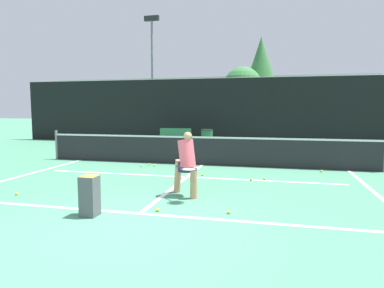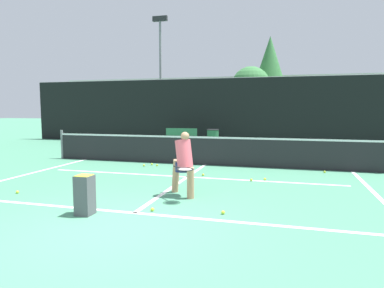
{
  "view_description": "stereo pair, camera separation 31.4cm",
  "coord_description": "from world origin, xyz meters",
  "px_view_note": "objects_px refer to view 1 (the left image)",
  "views": [
    {
      "loc": [
        2.29,
        -4.73,
        1.87
      ],
      "look_at": [
        0.23,
        3.86,
        0.95
      ],
      "focal_mm": 32.0,
      "sensor_mm": 36.0,
      "label": 1
    },
    {
      "loc": [
        2.6,
        -4.65,
        1.87
      ],
      "look_at": [
        0.23,
        3.86,
        0.95
      ],
      "focal_mm": 32.0,
      "sensor_mm": 36.0,
      "label": 2
    }
  ],
  "objects_px": {
    "player_practicing": "(186,162)",
    "parked_car": "(175,128)",
    "ball_hopper": "(90,195)",
    "courtside_bench": "(175,136)",
    "trash_bin": "(207,138)"
  },
  "relations": [
    {
      "from": "player_practicing",
      "to": "ball_hopper",
      "type": "relative_size",
      "value": 1.95
    },
    {
      "from": "player_practicing",
      "to": "parked_car",
      "type": "xyz_separation_m",
      "value": [
        -4.65,
        14.92,
        -0.15
      ]
    },
    {
      "from": "ball_hopper",
      "to": "parked_car",
      "type": "height_order",
      "value": "parked_car"
    },
    {
      "from": "trash_bin",
      "to": "courtside_bench",
      "type": "bearing_deg",
      "value": -175.37
    },
    {
      "from": "ball_hopper",
      "to": "trash_bin",
      "type": "distance_m",
      "value": 11.49
    },
    {
      "from": "courtside_bench",
      "to": "parked_car",
      "type": "bearing_deg",
      "value": 102.93
    },
    {
      "from": "courtside_bench",
      "to": "trash_bin",
      "type": "height_order",
      "value": "courtside_bench"
    },
    {
      "from": "player_practicing",
      "to": "parked_car",
      "type": "relative_size",
      "value": 0.34
    },
    {
      "from": "ball_hopper",
      "to": "courtside_bench",
      "type": "bearing_deg",
      "value": 98.92
    },
    {
      "from": "parked_car",
      "to": "player_practicing",
      "type": "bearing_deg",
      "value": -72.68
    },
    {
      "from": "trash_bin",
      "to": "parked_car",
      "type": "distance_m",
      "value": 6.08
    },
    {
      "from": "courtside_bench",
      "to": "parked_car",
      "type": "distance_m",
      "value": 5.52
    },
    {
      "from": "player_practicing",
      "to": "ball_hopper",
      "type": "bearing_deg",
      "value": -84.66
    },
    {
      "from": "ball_hopper",
      "to": "courtside_bench",
      "type": "distance_m",
      "value": 11.5
    },
    {
      "from": "courtside_bench",
      "to": "trash_bin",
      "type": "xyz_separation_m",
      "value": [
        1.63,
        0.13,
        -0.05
      ]
    }
  ]
}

